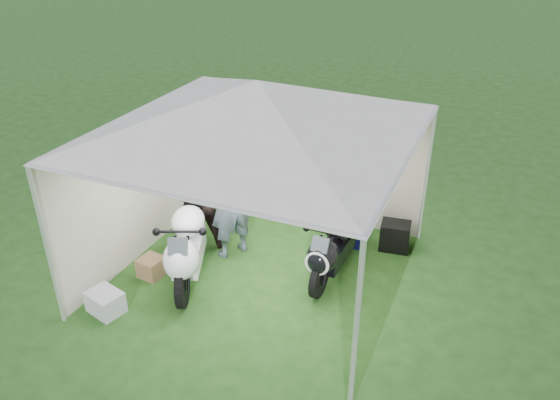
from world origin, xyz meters
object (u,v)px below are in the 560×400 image
Objects in this scene: motorcycle_black at (334,243)px; crate_0 at (105,302)px; person_blue_jacket at (230,200)px; crate_1 at (152,267)px; canopy_tent at (259,112)px; equipment_box at (395,236)px; paddock_stand at (352,236)px; motorcycle_white at (188,242)px; person_dark_jacket at (201,200)px.

motorcycle_black is 4.24× the size of crate_0.
crate_1 is at bearing -9.19° from person_blue_jacket.
canopy_tent is 16.65× the size of crate_1.
canopy_tent is 12.23× the size of equipment_box.
equipment_box is at bearing 13.65° from paddock_stand.
crate_1 is (0.09, 0.95, -0.00)m from crate_0.
motorcycle_white is at bearing -143.21° from equipment_box.
paddock_stand is (1.98, 1.82, -0.45)m from motorcycle_white.
paddock_stand is 2.13m from person_blue_jacket.
person_blue_jacket is at bearing 50.81° from crate_1.
person_blue_jacket is 2.32m from crate_0.
person_dark_jacket reaches higher than crate_1.
person_blue_jacket reaches higher than crate_1.
person_dark_jacket reaches higher than crate_0.
person_blue_jacket is (-0.66, 0.31, -1.60)m from canopy_tent.
person_dark_jacket is 4.79× the size of crate_1.
person_blue_jacket reaches higher than paddock_stand.
paddock_stand is 0.22× the size of person_blue_jacket.
crate_0 is (-2.59, -2.08, -0.39)m from motorcycle_black.
person_blue_jacket is 4.17× the size of crate_0.
person_dark_jacket is 1.31m from crate_1.
equipment_box is (0.67, 0.16, 0.07)m from paddock_stand.
crate_0 is at bearing -139.35° from motorcycle_black.
motorcycle_black reaches higher than paddock_stand.
canopy_tent is 13.38× the size of paddock_stand.
motorcycle_white reaches higher than motorcycle_black.
motorcycle_black reaches higher than crate_1.
canopy_tent is 3.47× the size of person_dark_jacket.
equipment_box is at bearing 58.57° from motorcycle_black.
motorcycle_black is 4.28× the size of equipment_box.
paddock_stand is 3.96m from crate_0.
motorcycle_white is (-0.95, -0.50, -1.97)m from canopy_tent.
person_dark_jacket is 0.84× the size of person_blue_jacket.
motorcycle_black is at bearing -91.86° from paddock_stand.
person_dark_jacket reaches higher than paddock_stand.
crate_0 is (-0.92, -1.96, -0.82)m from person_blue_jacket.
paddock_stand is at bearing 178.39° from person_dark_jacket.
person_blue_jacket reaches higher than motorcycle_black.
equipment_box is (2.36, 1.18, -0.74)m from person_blue_jacket.
person_dark_jacket is 3.49× the size of crate_0.
canopy_tent is at bearing -155.17° from motorcycle_black.
paddock_stand is at bearing 150.95° from person_blue_jacket.
motorcycle_white reaches higher than crate_0.
motorcycle_black is (1.95, 0.92, -0.06)m from motorcycle_white.
canopy_tent is 1.76m from person_blue_jacket.
crate_1 is (-2.52, -2.03, -0.01)m from paddock_stand.
motorcycle_white is at bearing 83.98° from person_dark_jacket.
motorcycle_black is at bearing 24.46° from crate_1.
crate_1 is (-0.83, -1.02, -0.82)m from person_blue_jacket.
canopy_tent reaches higher than person_blue_jacket.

